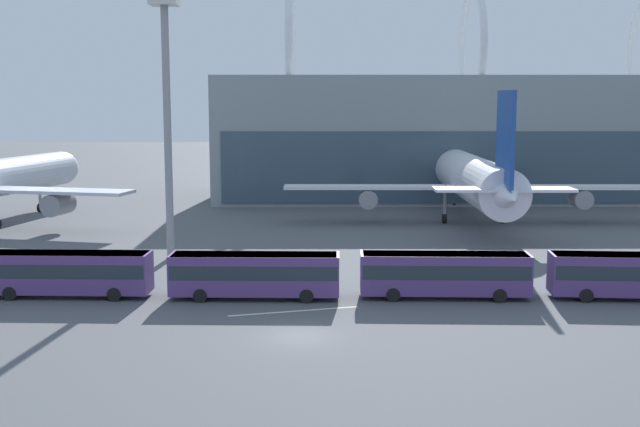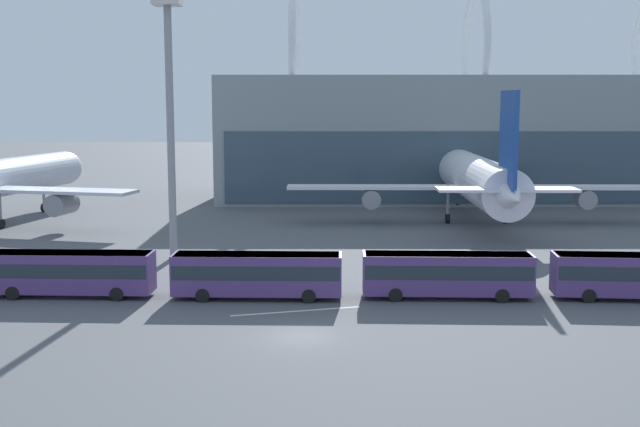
# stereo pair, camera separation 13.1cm
# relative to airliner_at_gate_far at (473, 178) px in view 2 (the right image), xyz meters

# --- Properties ---
(ground_plane) EXTENTS (440.00, 440.00, 0.00)m
(ground_plane) POSITION_rel_airliner_at_gate_far_xyz_m (-19.32, -45.54, -5.12)
(ground_plane) COLOR #515459
(airliner_at_gate_far) EXTENTS (43.98, 42.80, 15.12)m
(airliner_at_gate_far) POSITION_rel_airliner_at_gate_far_xyz_m (0.00, 0.00, 0.00)
(airliner_at_gate_far) COLOR white
(airliner_at_gate_far) RESTS_ON ground_plane
(shuttle_bus_1) EXTENTS (12.25, 3.05, 3.27)m
(shuttle_bus_1) POSITION_rel_airliner_at_gate_far_xyz_m (-36.45, -35.61, -3.20)
(shuttle_bus_1) COLOR #56387A
(shuttle_bus_1) RESTS_ON ground_plane
(shuttle_bus_2) EXTENTS (12.23, 2.92, 3.27)m
(shuttle_bus_2) POSITION_rel_airliner_at_gate_far_xyz_m (-22.73, -36.23, -3.20)
(shuttle_bus_2) COLOR #56387A
(shuttle_bus_2) RESTS_ON ground_plane
(shuttle_bus_3) EXTENTS (12.25, 3.04, 3.27)m
(shuttle_bus_3) POSITION_rel_airliner_at_gate_far_xyz_m (-9.01, -36.12, -3.20)
(shuttle_bus_3) COLOR #56387A
(shuttle_bus_3) RESTS_ON ground_plane
(shuttle_bus_4) EXTENTS (12.34, 3.57, 3.27)m
(shuttle_bus_4) POSITION_rel_airliner_at_gate_far_xyz_m (4.71, -36.58, -3.20)
(shuttle_bus_4) COLOR #56387A
(shuttle_bus_4) RESTS_ON ground_plane
(floodlight_mast) EXTENTS (2.42, 2.42, 22.92)m
(floodlight_mast) POSITION_rel_airliner_at_gate_far_xyz_m (-31.44, -21.50, 9.03)
(floodlight_mast) COLOR gray
(floodlight_mast) RESTS_ON ground_plane
(lane_stripe_2) EXTENTS (8.82, 2.64, 0.01)m
(lane_stripe_2) POSITION_rel_airliner_at_gate_far_xyz_m (-19.81, -39.75, -5.12)
(lane_stripe_2) COLOR silver
(lane_stripe_2) RESTS_ON ground_plane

